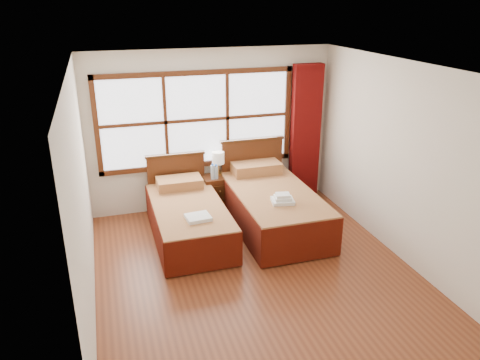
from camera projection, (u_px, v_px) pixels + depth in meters
name	position (u px, v px, depth m)	size (l,w,h in m)	color
floor	(255.00, 271.00, 6.07)	(4.50, 4.50, 0.00)	brown
ceiling	(258.00, 67.00, 5.12)	(4.50, 4.50, 0.00)	white
wall_back	(212.00, 130.00, 7.60)	(4.00, 4.00, 0.00)	silver
wall_left	(82.00, 197.00, 5.06)	(4.50, 4.50, 0.00)	silver
wall_right	(400.00, 162.00, 6.14)	(4.50, 4.50, 0.00)	silver
window	(197.00, 120.00, 7.43)	(3.16, 0.06, 1.56)	white
curtain	(305.00, 132.00, 7.96)	(0.50, 0.16, 2.30)	#620B09
bed_left	(188.00, 218.00, 6.85)	(1.02, 2.04, 0.99)	#40210D
bed_right	(271.00, 204.00, 7.19)	(1.16, 2.25, 1.13)	#40210D
nightstand	(217.00, 193.00, 7.74)	(0.44, 0.44, 0.59)	#4E2411
towels_left	(198.00, 217.00, 6.28)	(0.34, 0.31, 0.05)	white
towels_right	(283.00, 199.00, 6.61)	(0.36, 0.32, 0.13)	white
lamp	(218.00, 158.00, 7.63)	(0.20, 0.20, 0.39)	gold
bottle_near	(213.00, 172.00, 7.49)	(0.07, 0.07, 0.26)	#A5BFD4
bottle_far	(216.00, 172.00, 7.51)	(0.06, 0.06, 0.24)	#A5BFD4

